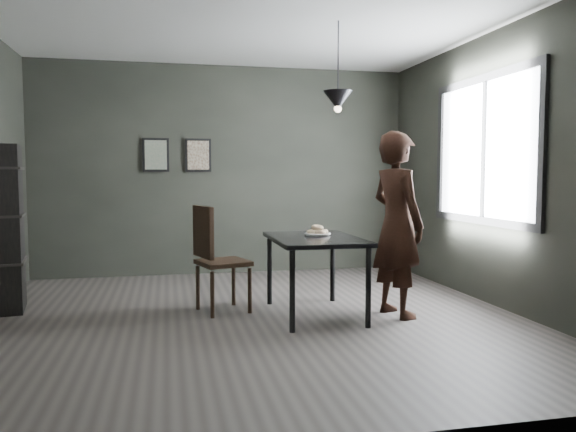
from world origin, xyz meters
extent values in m
plane|color=#342F2C|center=(0.00, 0.00, 0.00)|extent=(5.00, 5.00, 0.00)
cube|color=black|center=(0.00, 2.50, 1.40)|extent=(5.00, 0.10, 2.80)
cube|color=silver|center=(0.00, 0.00, 2.80)|extent=(5.00, 5.00, 0.02)
cube|color=white|center=(2.48, 0.20, 1.60)|extent=(0.02, 1.80, 1.40)
cube|color=black|center=(2.47, 0.20, 1.60)|extent=(0.04, 1.96, 1.56)
cube|color=black|center=(0.60, 0.00, 0.73)|extent=(0.80, 1.20, 0.04)
cylinder|color=black|center=(0.26, -0.54, 0.35)|extent=(0.05, 0.05, 0.71)
cylinder|color=black|center=(0.94, -0.54, 0.35)|extent=(0.05, 0.05, 0.71)
cylinder|color=black|center=(0.26, 0.54, 0.35)|extent=(0.05, 0.05, 0.71)
cylinder|color=black|center=(0.94, 0.54, 0.35)|extent=(0.05, 0.05, 0.71)
cylinder|color=silver|center=(0.66, 0.14, 0.76)|extent=(0.23, 0.23, 0.01)
torus|color=beige|center=(0.71, 0.15, 0.78)|extent=(0.12, 0.12, 0.04)
torus|color=beige|center=(0.65, 0.19, 0.78)|extent=(0.12, 0.12, 0.04)
torus|color=beige|center=(0.61, 0.13, 0.78)|extent=(0.12, 0.12, 0.04)
torus|color=beige|center=(0.67, 0.09, 0.78)|extent=(0.12, 0.12, 0.04)
torus|color=beige|center=(0.66, 0.14, 0.82)|extent=(0.17, 0.17, 0.06)
imported|color=black|center=(1.36, -0.17, 0.87)|extent=(0.58, 0.73, 1.74)
cube|color=black|center=(-0.24, 0.33, 0.48)|extent=(0.56, 0.56, 0.04)
cube|color=black|center=(-0.43, 0.27, 0.79)|extent=(0.17, 0.44, 0.49)
cylinder|color=black|center=(-0.37, 0.09, 0.22)|extent=(0.04, 0.04, 0.44)
cylinder|color=black|center=(0.00, 0.20, 0.22)|extent=(0.04, 0.04, 0.44)
cylinder|color=black|center=(-0.48, 0.46, 0.22)|extent=(0.04, 0.04, 0.44)
cylinder|color=black|center=(-0.11, 0.57, 0.22)|extent=(0.04, 0.04, 0.44)
cube|color=black|center=(-2.32, 0.80, 0.81)|extent=(0.39, 0.58, 1.63)
cylinder|color=black|center=(0.85, 0.10, 2.42)|extent=(0.01, 0.01, 0.75)
cone|color=black|center=(0.85, 0.10, 2.05)|extent=(0.28, 0.28, 0.18)
sphere|color=#FFE0B2|center=(0.85, 0.10, 1.97)|extent=(0.07, 0.07, 0.07)
cube|color=black|center=(-0.90, 2.47, 1.60)|extent=(0.34, 0.03, 0.44)
cube|color=#445F4D|center=(-0.90, 2.45, 1.60)|extent=(0.28, 0.01, 0.38)
cube|color=black|center=(-0.35, 2.47, 1.60)|extent=(0.34, 0.03, 0.44)
cube|color=brown|center=(-0.35, 2.45, 1.60)|extent=(0.28, 0.01, 0.38)
camera|label=1|loc=(-0.77, -5.11, 1.33)|focal=35.00mm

